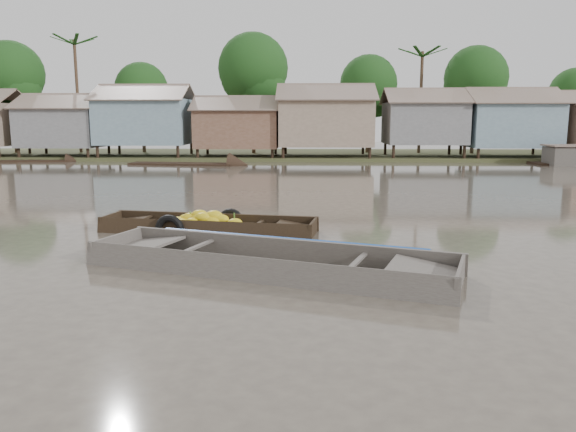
{
  "coord_description": "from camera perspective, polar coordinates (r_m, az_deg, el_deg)",
  "views": [
    {
      "loc": [
        1.16,
        -11.27,
        2.98
      ],
      "look_at": [
        0.75,
        1.17,
        0.8
      ],
      "focal_mm": 35.0,
      "sensor_mm": 36.0,
      "label": 1
    }
  ],
  "objects": [
    {
      "name": "banana_boat",
      "position": [
        15.02,
        -8.46,
        -1.01
      ],
      "size": [
        5.86,
        2.26,
        0.82
      ],
      "rotation": [
        0.0,
        0.0,
        -0.16
      ],
      "color": "black",
      "rests_on": "ground"
    },
    {
      "name": "ground",
      "position": [
        11.72,
        -3.86,
        -4.83
      ],
      "size": [
        120.0,
        120.0,
        0.0
      ],
      "primitive_type": "plane",
      "color": "#4A4138",
      "rests_on": "ground"
    },
    {
      "name": "distant_boats",
      "position": [
        37.77,
        21.57,
        5.08
      ],
      "size": [
        47.23,
        16.11,
        1.38
      ],
      "color": "black",
      "rests_on": "ground"
    },
    {
      "name": "viewer_boat",
      "position": [
        11.19,
        -1.78,
        -5.21
      ],
      "size": [
        7.64,
        4.26,
        0.6
      ],
      "rotation": [
        0.0,
        0.0,
        -0.33
      ],
      "color": "#48413D",
      "rests_on": "ground"
    },
    {
      "name": "riverbank",
      "position": [
        43.18,
        4.44,
        10.04
      ],
      "size": [
        120.0,
        12.47,
        10.22
      ],
      "color": "#384723",
      "rests_on": "ground"
    }
  ]
}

